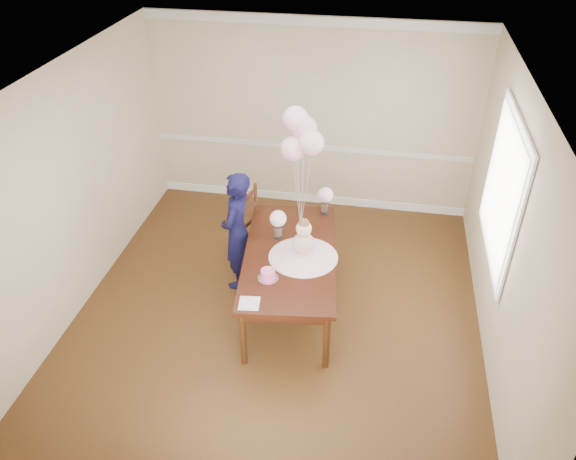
{
  "coord_description": "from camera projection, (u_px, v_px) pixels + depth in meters",
  "views": [
    {
      "loc": [
        0.97,
        -4.71,
        4.38
      ],
      "look_at": [
        0.09,
        0.14,
        1.05
      ],
      "focal_mm": 35.0,
      "sensor_mm": 36.0,
      "label": 1
    }
  ],
  "objects": [
    {
      "name": "balloon_ribbon_c",
      "position": [
        303.0,
        185.0,
        6.31
      ],
      "size": [
        0.01,
        0.1,
        1.03
      ],
      "primitive_type": "cylinder",
      "rotation": [
        -0.09,
        0.02,
        0.12
      ],
      "color": "white",
      "rests_on": "balloon_weight"
    },
    {
      "name": "chair_back_post_l",
      "position": [
        240.0,
        221.0,
        6.54
      ],
      "size": [
        0.05,
        0.05,
        0.61
      ],
      "primitive_type": "cylinder",
      "rotation": [
        0.0,
        0.0,
        -0.27
      ],
      "color": "#39160F",
      "rests_on": "dining_chair_seat"
    },
    {
      "name": "chair_slat_top",
      "position": [
        247.0,
        197.0,
        6.56
      ],
      "size": [
        0.15,
        0.43,
        0.05
      ],
      "primitive_type": "cube",
      "rotation": [
        0.0,
        0.0,
        -0.27
      ],
      "color": "#35110E",
      "rests_on": "dining_chair_seat"
    },
    {
      "name": "balloon_a",
      "position": [
        293.0,
        149.0,
        6.01
      ],
      "size": [
        0.28,
        0.28,
        0.28
      ],
      "primitive_type": "sphere",
      "color": "#F4ADC8",
      "rests_on": "balloon_ribbon_a"
    },
    {
      "name": "wall_right",
      "position": [
        508.0,
        235.0,
        5.35
      ],
      "size": [
        0.02,
        5.0,
        2.7
      ],
      "primitive_type": "cube",
      "color": "#BDA98B",
      "rests_on": "floor"
    },
    {
      "name": "chair_leg_fr",
      "position": [
        272.0,
        269.0,
        6.71
      ],
      "size": [
        0.05,
        0.05,
        0.47
      ],
      "primitive_type": "cylinder",
      "rotation": [
        0.0,
        0.0,
        -0.27
      ],
      "color": "#3B2210",
      "rests_on": "floor"
    },
    {
      "name": "wall_front",
      "position": [
        202.0,
        414.0,
        3.64
      ],
      "size": [
        4.5,
        0.02,
        2.7
      ],
      "primitive_type": "cube",
      "color": "#BDA98B",
      "rests_on": "floor"
    },
    {
      "name": "baby_skirt",
      "position": [
        303.0,
        253.0,
        6.04
      ],
      "size": [
        0.84,
        0.84,
        0.1
      ],
      "primitive_type": "cone",
      "rotation": [
        0.0,
        0.0,
        0.12
      ],
      "color": "#FFBBD7",
      "rests_on": "dining_table_top"
    },
    {
      "name": "roses_far",
      "position": [
        325.0,
        195.0,
        6.65
      ],
      "size": [
        0.19,
        0.19,
        0.19
      ],
      "primitive_type": "sphere",
      "color": "white",
      "rests_on": "rose_vase_far"
    },
    {
      "name": "rose_vase_near",
      "position": [
        278.0,
        232.0,
        6.33
      ],
      "size": [
        0.11,
        0.11,
        0.16
      ],
      "primitive_type": "cylinder",
      "rotation": [
        0.0,
        0.0,
        0.12
      ],
      "color": "white",
      "rests_on": "dining_table_top"
    },
    {
      "name": "cake_platter",
      "position": [
        268.0,
        278.0,
        5.75
      ],
      "size": [
        0.24,
        0.24,
        0.01
      ],
      "primitive_type": "cylinder",
      "rotation": [
        0.0,
        0.0,
        0.12
      ],
      "color": "#B8B7BB",
      "rests_on": "dining_table_top"
    },
    {
      "name": "window_blinds",
      "position": [
        501.0,
        190.0,
        5.65
      ],
      "size": [
        0.01,
        1.5,
        1.4
      ],
      "primitive_type": "cube",
      "color": "silver",
      "rests_on": "wall_right"
    },
    {
      "name": "roses_near",
      "position": [
        278.0,
        219.0,
        6.23
      ],
      "size": [
        0.19,
        0.19,
        0.19
      ],
      "primitive_type": "sphere",
      "color": "white",
      "rests_on": "rose_vase_near"
    },
    {
      "name": "chair_slat_low",
      "position": [
        248.0,
        222.0,
        6.76
      ],
      "size": [
        0.15,
        0.43,
        0.05
      ],
      "primitive_type": "cube",
      "rotation": [
        0.0,
        0.0,
        -0.27
      ],
      "color": "#3D1E10",
      "rests_on": "dining_chair_seat"
    },
    {
      "name": "chair_leg_bl",
      "position": [
        259.0,
        244.0,
        7.14
      ],
      "size": [
        0.05,
        0.05,
        0.47
      ],
      "primitive_type": "cylinder",
      "rotation": [
        0.0,
        0.0,
        -0.27
      ],
      "color": "#381F0F",
      "rests_on": "floor"
    },
    {
      "name": "table_apron",
      "position": [
        290.0,
        261.0,
        6.17
      ],
      "size": [
        1.11,
        1.98,
        0.1
      ],
      "primitive_type": "cube",
      "rotation": [
        0.0,
        0.0,
        0.12
      ],
      "color": "black",
      "rests_on": "table_leg_fl"
    },
    {
      "name": "table_leg_br",
      "position": [
        327.0,
        237.0,
        7.07
      ],
      "size": [
        0.08,
        0.08,
        0.69
      ],
      "primitive_type": "cylinder",
      "rotation": [
        0.0,
        0.0,
        0.12
      ],
      "color": "black",
      "rests_on": "floor"
    },
    {
      "name": "balloon_d",
      "position": [
        295.0,
        119.0,
        5.94
      ],
      "size": [
        0.28,
        0.28,
        0.28
      ],
      "primitive_type": "sphere",
      "color": "#ECA7CC",
      "rests_on": "balloon_ribbon_d"
    },
    {
      "name": "chair_slat_mid",
      "position": [
        248.0,
        210.0,
        6.66
      ],
      "size": [
        0.15,
        0.43,
        0.05
      ],
      "primitive_type": "cube",
      "rotation": [
        0.0,
        0.0,
        -0.27
      ],
      "color": "#391B0F",
      "rests_on": "dining_chair_seat"
    },
    {
      "name": "wall_back",
      "position": [
        312.0,
        117.0,
        7.72
      ],
      "size": [
        4.5,
        0.02,
        2.7
      ],
      "primitive_type": "cube",
      "color": "#BDA98B",
      "rests_on": "floor"
    },
    {
      "name": "floor",
      "position": [
        278.0,
        312.0,
        6.43
      ],
      "size": [
        4.5,
        5.0,
        0.0
      ],
      "primitive_type": "cube",
      "color": "#37200D",
      "rests_on": "ground"
    },
    {
      "name": "baby_hair",
      "position": [
        304.0,
        224.0,
        5.83
      ],
      "size": [
        0.12,
        0.12,
        0.12
      ],
      "primitive_type": "sphere",
      "color": "brown",
      "rests_on": "baby_head"
    },
    {
      "name": "chair_back_post_r",
      "position": [
        256.0,
        205.0,
        6.83
      ],
      "size": [
        0.05,
        0.05,
        0.61
      ],
      "primitive_type": "cylinder",
      "rotation": [
        0.0,
        0.0,
        -0.27
      ],
      "color": "#371E0F",
      "rests_on": "dining_chair_seat"
    },
    {
      "name": "dining_table_top",
      "position": [
        290.0,
        255.0,
        6.13
      ],
      "size": [
        1.22,
        2.09,
        0.05
      ],
      "primitive_type": "cube",
      "rotation": [
        0.0,
        0.0,
        0.12
      ],
      "color": "black",
      "rests_on": "table_leg_fl"
    },
    {
      "name": "balloon_ribbon_a",
      "position": [
        297.0,
        195.0,
        6.33
      ],
      "size": [
        0.09,
        0.01,
        0.83
      ],
      "primitive_type": "cylinder",
      "rotation": [
        0.0,
        -0.1,
        0.12
      ],
      "color": "silver",
      "rests_on": "balloon_weight"
    },
    {
      "name": "balloon_b",
      "position": [
        311.0,
        143.0,
        5.91
      ],
      "size": [
        0.28,
        0.28,
        0.28
      ],
      "primitive_type": "sphere",
      "color": "#EDA7C0",
      "rests_on": "balloon_ribbon_b"
    },
    {
      "name": "balloon_c",
      "position": [
        305.0,
        128.0,
        5.98
      ],
      "size": [
        0.28,
        0.28,
        0.28
      ],
      "primitive_type": "sphere",
      "color": "#D798AE",
      "rests_on": "balloon_ribbon_c"
    },
    {
      "name": "baby_head",
      "position": [
        304.0,
        229.0,
        5.86
      ],
      "size": [
        0.17,
        0.17,
        0.17
      ],
      "primitive_type": "sphere",
      "color": "beige",
      "rests_on": "baby_torso"
    },
    {
      "name": "cake_flower_a",
      "position": [
        268.0,
        269.0,
        5.69
      ],
      "size": [
        0.03,
        0.03,
        0.03
      ],
      "primitive_type": "sphere",
      "color": "white",
      "rests_on": "birthday_cake"
    },
    {
      "name": "napkin",
      "position": [
        249.0,
        303.0,
        5.43
      ],
      "size": [
        0.22,
        0.22,
        0.01
      ],
      "primitive_type": "cube",
      "rotation": [
        0.0,
        0.0,
        0.12
      ],
      "color": "white",
      "rests_on": "dining_table_top"
    },
    {
      "name": "table_leg_fl",
      "position": [
        243.0,
        338.0,
        5.6
      ],
      "size": [
        0.08,
        0.08,
        0.69
      ],
      "primitive_type": "cylinder",
      "rotation": [
        0.0,
        0.0,
        0.12
      ],
      "color": "black",
      "rests_on": "floor"
    },
    {
      "name": "birthday_cake",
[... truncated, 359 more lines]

